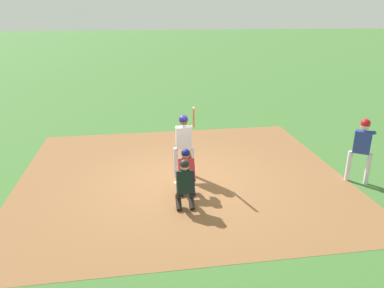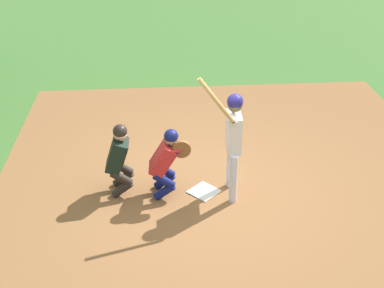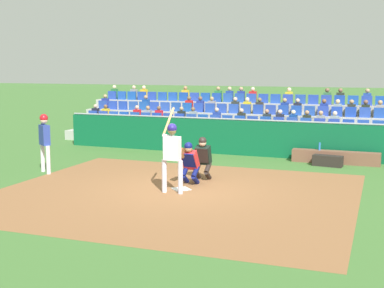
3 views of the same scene
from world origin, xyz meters
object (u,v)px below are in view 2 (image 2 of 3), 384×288
catcher_crouching (166,159)px  home_plate_umpire (119,156)px  home_plate_marker (204,191)px  batter_at_plate (233,134)px

catcher_crouching → home_plate_umpire: size_ratio=0.96×
home_plate_marker → catcher_crouching: (0.01, -0.63, 0.69)m
batter_at_plate → home_plate_umpire: batter_at_plate is taller
home_plate_umpire → home_plate_marker: bearing=85.2°
home_plate_umpire → batter_at_plate: bearing=84.3°
batter_at_plate → catcher_crouching: batter_at_plate is taller
catcher_crouching → batter_at_plate: bearing=86.9°
batter_at_plate → home_plate_umpire: size_ratio=1.71×
home_plate_marker → home_plate_umpire: bearing=-94.8°
home_plate_marker → catcher_crouching: catcher_crouching is taller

